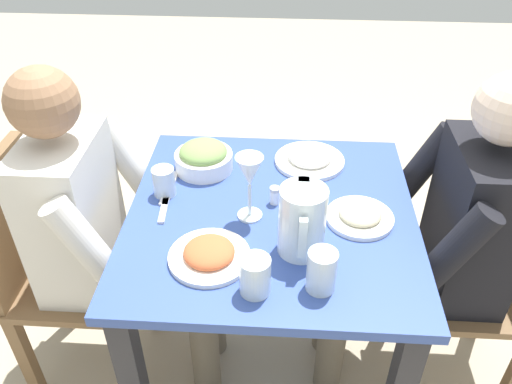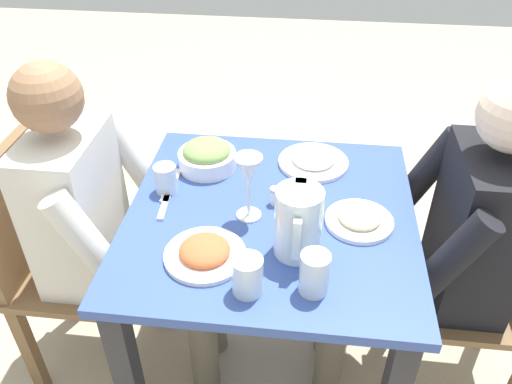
# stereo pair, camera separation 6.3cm
# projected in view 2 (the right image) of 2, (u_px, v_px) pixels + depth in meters

# --- Properties ---
(ground_plane) EXTENTS (8.00, 8.00, 0.00)m
(ground_plane) POSITION_uv_depth(u_px,v_px,m) (267.00, 372.00, 1.93)
(ground_plane) COLOR tan
(dining_table) EXTENTS (0.81, 0.81, 0.76)m
(dining_table) POSITION_uv_depth(u_px,v_px,m) (270.00, 251.00, 1.56)
(dining_table) COLOR #334C99
(dining_table) RESTS_ON ground_plane
(chair_near) EXTENTS (0.40, 0.40, 0.88)m
(chair_near) POSITION_uv_depth(u_px,v_px,m) (56.00, 256.00, 1.71)
(chair_near) COLOR brown
(chair_near) RESTS_ON ground_plane
(chair_far) EXTENTS (0.40, 0.40, 0.88)m
(chair_far) POSITION_uv_depth(u_px,v_px,m) (498.00, 284.00, 1.61)
(chair_far) COLOR brown
(chair_far) RESTS_ON ground_plane
(diner_near) EXTENTS (0.48, 0.53, 1.17)m
(diner_near) POSITION_uv_depth(u_px,v_px,m) (109.00, 227.00, 1.60)
(diner_near) COLOR silver
(diner_near) RESTS_ON ground_plane
(diner_far) EXTENTS (0.48, 0.53, 1.17)m
(diner_far) POSITION_uv_depth(u_px,v_px,m) (440.00, 244.00, 1.54)
(diner_far) COLOR black
(diner_far) RESTS_ON ground_plane
(water_pitcher) EXTENTS (0.16, 0.12, 0.19)m
(water_pitcher) POSITION_uv_depth(u_px,v_px,m) (298.00, 222.00, 1.29)
(water_pitcher) COLOR silver
(water_pitcher) RESTS_ON dining_table
(salad_bowl) EXTENTS (0.18, 0.18, 0.09)m
(salad_bowl) POSITION_uv_depth(u_px,v_px,m) (207.00, 156.00, 1.64)
(salad_bowl) COLOR white
(salad_bowl) RESTS_ON dining_table
(plate_yoghurt) EXTENTS (0.22, 0.22, 0.05)m
(plate_yoghurt) POSITION_uv_depth(u_px,v_px,m) (313.00, 159.00, 1.66)
(plate_yoghurt) COLOR white
(plate_yoghurt) RESTS_ON dining_table
(plate_rice_curry) EXTENTS (0.21, 0.21, 0.05)m
(plate_rice_curry) POSITION_uv_depth(u_px,v_px,m) (205.00, 252.00, 1.32)
(plate_rice_curry) COLOR white
(plate_rice_curry) RESTS_ON dining_table
(plate_beans) EXTENTS (0.19, 0.19, 0.04)m
(plate_beans) POSITION_uv_depth(u_px,v_px,m) (359.00, 219.00, 1.43)
(plate_beans) COLOR white
(plate_beans) RESTS_ON dining_table
(water_glass_by_pitcher) EXTENTS (0.07, 0.07, 0.10)m
(water_glass_by_pitcher) POSITION_uv_depth(u_px,v_px,m) (247.00, 275.00, 1.21)
(water_glass_by_pitcher) COLOR silver
(water_glass_by_pitcher) RESTS_ON dining_table
(water_glass_near_left) EXTENTS (0.07, 0.07, 0.09)m
(water_glass_near_left) POSITION_uv_depth(u_px,v_px,m) (166.00, 179.00, 1.53)
(water_glass_near_left) COLOR silver
(water_glass_near_left) RESTS_ON dining_table
(water_glass_near_right) EXTENTS (0.07, 0.07, 0.11)m
(water_glass_near_right) POSITION_uv_depth(u_px,v_px,m) (314.00, 273.00, 1.21)
(water_glass_near_right) COLOR silver
(water_glass_near_right) RESTS_ON dining_table
(wine_glass) EXTENTS (0.08, 0.08, 0.20)m
(wine_glass) POSITION_uv_depth(u_px,v_px,m) (248.00, 174.00, 1.38)
(wine_glass) COLOR silver
(wine_glass) RESTS_ON dining_table
(salt_shaker) EXTENTS (0.03, 0.03, 0.05)m
(salt_shaker) POSITION_uv_depth(u_px,v_px,m) (275.00, 196.00, 1.49)
(salt_shaker) COLOR white
(salt_shaker) RESTS_ON dining_table
(fork_near) EXTENTS (0.17, 0.03, 0.01)m
(fork_near) POSITION_uv_depth(u_px,v_px,m) (171.00, 185.00, 1.57)
(fork_near) COLOR silver
(fork_near) RESTS_ON dining_table
(knife_near) EXTENTS (0.19, 0.03, 0.01)m
(knife_near) POSITION_uv_depth(u_px,v_px,m) (166.00, 200.00, 1.52)
(knife_near) COLOR silver
(knife_near) RESTS_ON dining_table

